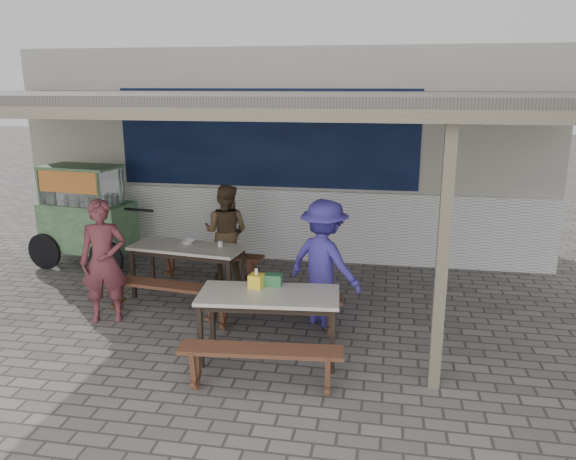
% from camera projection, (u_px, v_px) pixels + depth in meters
% --- Properties ---
extents(ground, '(60.00, 60.00, 0.00)m').
position_uv_depth(ground, '(231.00, 330.00, 6.86)').
color(ground, slate).
rests_on(ground, ground).
extents(back_wall, '(9.00, 1.28, 3.50)m').
position_uv_depth(back_wall, '(284.00, 154.00, 9.83)').
color(back_wall, beige).
rests_on(back_wall, ground).
extents(warung_roof, '(9.00, 4.21, 2.81)m').
position_uv_depth(warung_roof, '(246.00, 101.00, 7.03)').
color(warung_roof, '#574E4B').
rests_on(warung_roof, ground).
extents(table_left, '(1.63, 0.82, 0.75)m').
position_uv_depth(table_left, '(187.00, 251.00, 7.76)').
color(table_left, beige).
rests_on(table_left, ground).
extents(bench_left_street, '(1.69, 0.49, 0.45)m').
position_uv_depth(bench_left_street, '(163.00, 291.00, 7.19)').
color(bench_left_street, brown).
rests_on(bench_left_street, ground).
extents(bench_left_wall, '(1.69, 0.49, 0.45)m').
position_uv_depth(bench_left_wall, '(210.00, 259.00, 8.50)').
color(bench_left_wall, brown).
rests_on(bench_left_wall, ground).
extents(table_right, '(1.56, 0.83, 0.75)m').
position_uv_depth(table_right, '(269.00, 300.00, 6.01)').
color(table_right, beige).
rests_on(table_right, ground).
extents(bench_right_street, '(1.62, 0.43, 0.45)m').
position_uv_depth(bench_right_street, '(261.00, 358.00, 5.43)').
color(bench_right_street, brown).
rests_on(bench_right_street, ground).
extents(bench_right_wall, '(1.62, 0.43, 0.45)m').
position_uv_depth(bench_right_wall, '(276.00, 304.00, 6.76)').
color(bench_right_wall, brown).
rests_on(bench_right_wall, ground).
extents(vendor_cart, '(2.13, 0.99, 1.66)m').
position_uv_depth(vendor_cart, '(86.00, 212.00, 9.10)').
color(vendor_cart, '#75A56E').
rests_on(vendor_cart, ground).
extents(patron_street_side, '(0.66, 0.53, 1.56)m').
position_uv_depth(patron_street_side, '(104.00, 261.00, 6.98)').
color(patron_street_side, brown).
rests_on(patron_street_side, ground).
extents(patron_wall_side, '(0.78, 0.65, 1.47)m').
position_uv_depth(patron_wall_side, '(226.00, 232.00, 8.54)').
color(patron_wall_side, brown).
rests_on(patron_wall_side, ground).
extents(patron_right_table, '(1.18, 1.02, 1.58)m').
position_uv_depth(patron_right_table, '(324.00, 263.00, 6.88)').
color(patron_right_table, '#3E339F').
rests_on(patron_right_table, ground).
extents(tissue_box, '(0.17, 0.17, 0.15)m').
position_uv_depth(tissue_box, '(256.00, 281.00, 6.16)').
color(tissue_box, yellow).
rests_on(tissue_box, table_right).
extents(donation_box, '(0.20, 0.14, 0.13)m').
position_uv_depth(donation_box, '(273.00, 280.00, 6.21)').
color(donation_box, '#316F40').
rests_on(donation_box, table_right).
extents(condiment_jar, '(0.07, 0.07, 0.08)m').
position_uv_depth(condiment_jar, '(220.00, 244.00, 7.72)').
color(condiment_jar, beige).
rests_on(condiment_jar, table_left).
extents(condiment_bowl, '(0.20, 0.20, 0.04)m').
position_uv_depth(condiment_bowl, '(188.00, 242.00, 7.88)').
color(condiment_bowl, white).
rests_on(condiment_bowl, table_left).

